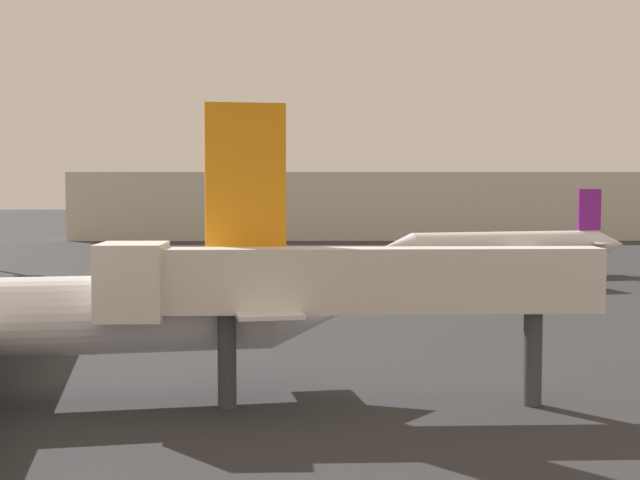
# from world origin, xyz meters

# --- Properties ---
(airplane_distant) EXTENTS (24.01, 21.26, 8.01)m
(airplane_distant) POSITION_xyz_m (19.06, 68.27, 2.83)
(airplane_distant) COLOR white
(airplane_distant) RESTS_ON ground_plane
(jet_bridge) EXTENTS (18.68, 2.86, 6.19)m
(jet_bridge) POSITION_xyz_m (1.70, 21.56, 4.67)
(jet_bridge) COLOR silver
(jet_bridge) RESTS_ON ground_plane
(terminal_building) EXTENTS (94.60, 26.69, 10.42)m
(terminal_building) POSITION_xyz_m (11.54, 135.00, 5.21)
(terminal_building) COLOR beige
(terminal_building) RESTS_ON ground_plane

